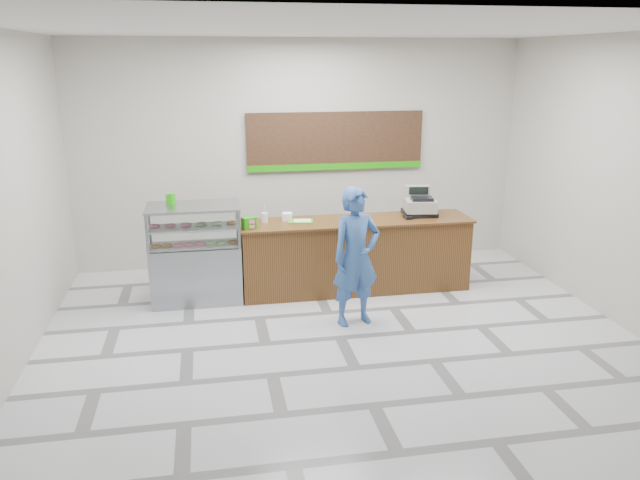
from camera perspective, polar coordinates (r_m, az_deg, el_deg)
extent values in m
plane|color=silver|center=(7.52, 1.86, -8.92)|extent=(7.00, 7.00, 0.00)
plane|color=#B8B4A9|center=(9.86, -1.78, 7.85)|extent=(7.00, 0.00, 7.00)
plane|color=silver|center=(6.80, 2.14, 18.80)|extent=(7.00, 7.00, 0.00)
cube|color=brown|center=(8.86, 3.24, -1.47)|extent=(3.20, 0.70, 1.00)
cube|color=brown|center=(8.71, 3.30, 1.75)|extent=(3.26, 0.76, 0.03)
cube|color=gray|center=(8.66, -11.22, -2.89)|extent=(1.20, 0.70, 0.80)
cube|color=white|center=(8.47, -11.46, 1.26)|extent=(1.20, 0.70, 0.50)
cube|color=gray|center=(8.41, -11.56, 3.01)|extent=(1.22, 0.72, 0.03)
cube|color=silver|center=(8.53, -11.37, -0.23)|extent=(1.14, 0.64, 0.02)
cube|color=silver|center=(8.47, -11.46, 1.33)|extent=(1.14, 0.64, 0.02)
torus|color=#AA6B25|center=(8.45, -14.78, -0.37)|extent=(0.15, 0.15, 0.05)
torus|color=#AA6B25|center=(8.44, -13.81, -0.32)|extent=(0.15, 0.15, 0.05)
torus|color=pink|center=(8.43, -12.85, -0.27)|extent=(0.15, 0.15, 0.05)
torus|color=pink|center=(8.43, -11.88, -0.22)|extent=(0.15, 0.15, 0.05)
torus|color=pink|center=(8.42, -10.91, -0.17)|extent=(0.15, 0.15, 0.05)
torus|color=#9DF284|center=(8.42, -9.94, -0.13)|extent=(0.15, 0.15, 0.05)
torus|color=#9DF284|center=(8.42, -8.97, -0.08)|extent=(0.15, 0.15, 0.05)
torus|color=#AA6B25|center=(8.43, -8.00, -0.03)|extent=(0.15, 0.15, 0.05)
torus|color=pink|center=(8.53, -14.83, 1.46)|extent=(0.15, 0.15, 0.05)
torus|color=pink|center=(8.52, -13.49, 1.53)|extent=(0.15, 0.15, 0.05)
torus|color=pink|center=(8.51, -12.15, 1.60)|extent=(0.15, 0.15, 0.05)
torus|color=#9DF284|center=(8.50, -10.80, 1.67)|extent=(0.15, 0.15, 0.05)
torus|color=#9DF284|center=(8.50, -9.46, 1.74)|extent=(0.15, 0.15, 0.05)
torus|color=#AA6B25|center=(8.51, -8.11, 1.81)|extent=(0.15, 0.15, 0.05)
cube|color=black|center=(9.89, 1.44, 9.05)|extent=(2.80, 0.05, 0.90)
cube|color=#209A0B|center=(9.92, 1.46, 6.73)|extent=(2.80, 0.02, 0.10)
cube|color=black|center=(9.07, 9.07, 2.47)|extent=(0.43, 0.43, 0.06)
cube|color=gray|center=(9.05, 9.10, 3.19)|extent=(0.49, 0.51, 0.17)
cube|color=black|center=(8.94, 9.31, 3.74)|extent=(0.33, 0.26, 0.04)
cube|color=gray|center=(9.13, 8.89, 4.42)|extent=(0.38, 0.16, 0.17)
cube|color=black|center=(9.07, 9.01, 4.48)|extent=(0.28, 0.06, 0.11)
cube|color=black|center=(8.85, 8.00, 2.08)|extent=(0.09, 0.17, 0.04)
cube|color=#4BB90F|center=(8.59, -1.75, 1.73)|extent=(0.36, 0.29, 0.02)
cube|color=white|center=(8.59, -1.63, 1.80)|extent=(0.26, 0.20, 0.00)
cube|color=white|center=(8.65, -3.02, 2.13)|extent=(0.15, 0.15, 0.11)
cylinder|color=silver|center=(8.59, -5.09, 2.06)|extent=(0.09, 0.09, 0.13)
cube|color=#209A0B|center=(8.29, -6.52, 1.56)|extent=(0.20, 0.17, 0.15)
cylinder|color=pink|center=(8.71, 4.38, 1.85)|extent=(0.14, 0.14, 0.00)
cylinder|color=#209A0B|center=(8.54, -13.37, 3.69)|extent=(0.09, 0.09, 0.14)
cylinder|color=#209A0B|center=(8.56, -13.63, 3.66)|extent=(0.08, 0.08, 0.13)
imported|color=#335C9E|center=(7.63, 3.31, -1.55)|extent=(0.71, 0.56, 1.73)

